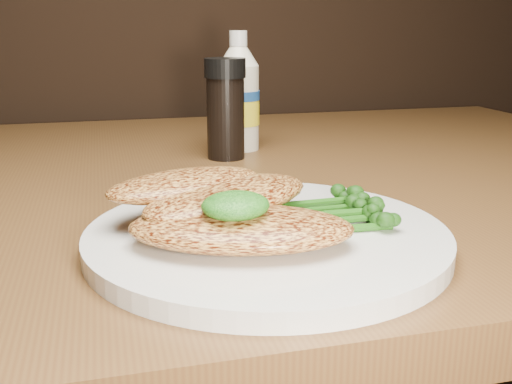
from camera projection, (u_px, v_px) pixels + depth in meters
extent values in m
cylinder|color=silver|center=(267.00, 237.00, 0.45)|extent=(0.27, 0.27, 0.01)
ellipsoid|color=gold|center=(241.00, 228.00, 0.41)|extent=(0.17, 0.12, 0.03)
ellipsoid|color=gold|center=(229.00, 197.00, 0.46)|extent=(0.17, 0.14, 0.02)
ellipsoid|color=gold|center=(186.00, 184.00, 0.47)|extent=(0.15, 0.11, 0.02)
ellipsoid|color=black|center=(236.00, 205.00, 0.40)|extent=(0.06, 0.05, 0.02)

